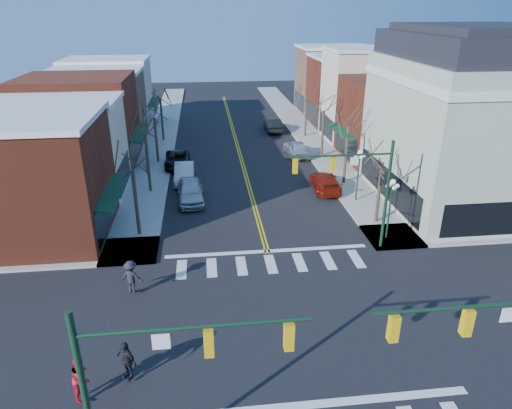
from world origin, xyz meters
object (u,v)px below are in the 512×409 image
object	(u,v)px
lamppost_midblock	(359,167)
car_right_far	(273,125)
pedestrian_dark_a	(126,360)
victorian_corner	(471,119)
car_left_far	(177,160)
pedestrian_dark_b	(131,277)
lamppost_corner	(391,199)
car_left_near	(190,191)
car_right_mid	(296,148)
car_right_near	(325,182)
pedestrian_red_b	(81,377)
car_left_mid	(184,173)

from	to	relation	value
lamppost_midblock	car_right_far	world-z (taller)	lamppost_midblock
pedestrian_dark_a	victorian_corner	bearing A→B (deg)	75.32
car_left_far	pedestrian_dark_b	world-z (taller)	pedestrian_dark_b
lamppost_corner	car_left_near	distance (m)	15.65
car_left_near	car_right_mid	distance (m)	15.41
pedestrian_dark_a	car_right_near	bearing A→B (deg)	95.83
car_left_near	car_left_far	xyz separation A→B (m)	(-1.41, 8.84, -0.15)
victorian_corner	car_left_near	world-z (taller)	victorian_corner
car_left_far	car_right_mid	xyz separation A→B (m)	(12.23, 2.12, 0.12)
car_right_mid	pedestrian_red_b	world-z (taller)	pedestrian_red_b
pedestrian_dark_b	lamppost_midblock	bearing A→B (deg)	-131.37
lamppost_corner	victorian_corner	bearing A→B (deg)	35.86
car_right_near	car_right_far	world-z (taller)	car_right_far
car_right_near	pedestrian_red_b	distance (m)	26.05
car_left_far	car_left_near	bearing A→B (deg)	-82.01
pedestrian_red_b	pedestrian_dark_b	world-z (taller)	pedestrian_red_b
car_right_mid	victorian_corner	bearing A→B (deg)	124.51
car_right_far	pedestrian_dark_a	bearing A→B (deg)	73.19
pedestrian_red_b	pedestrian_dark_a	world-z (taller)	pedestrian_red_b
car_left_near	car_left_far	bearing A→B (deg)	95.04
victorian_corner	pedestrian_dark_a	xyz separation A→B (m)	(-23.80, -16.93, -5.59)
car_right_far	pedestrian_dark_a	size ratio (longest dim) A/B	2.77
car_right_far	pedestrian_red_b	size ratio (longest dim) A/B	2.66
car_left_mid	car_right_near	size ratio (longest dim) A/B	0.93
victorian_corner	lamppost_corner	world-z (taller)	victorian_corner
victorian_corner	car_left_far	xyz separation A→B (m)	(-22.90, 11.01, -5.94)
pedestrian_red_b	pedestrian_dark_b	distance (m)	7.27
victorian_corner	pedestrian_dark_b	size ratio (longest dim) A/B	7.53
victorian_corner	car_left_near	size ratio (longest dim) A/B	2.82
car_left_near	pedestrian_dark_a	xyz separation A→B (m)	(-2.31, -19.10, 0.20)
victorian_corner	pedestrian_dark_b	distance (m)	27.18
car_left_mid	pedestrian_dark_a	distance (m)	23.77
car_left_near	car_left_mid	distance (m)	4.64
lamppost_midblock	pedestrian_red_b	bearing A→B (deg)	-133.19
victorian_corner	pedestrian_dark_a	distance (m)	29.74
car_right_near	car_right_mid	world-z (taller)	car_right_mid
lamppost_midblock	pedestrian_dark_a	xyz separation A→B (m)	(-15.50, -17.43, -1.90)
victorian_corner	car_left_far	distance (m)	26.10
car_left_far	pedestrian_red_b	bearing A→B (deg)	-96.09
pedestrian_dark_b	pedestrian_red_b	bearing A→B (deg)	96.45
car_right_near	car_right_far	bearing A→B (deg)	-82.43
lamppost_midblock	car_left_near	bearing A→B (deg)	172.80
lamppost_corner	pedestrian_red_b	bearing A→B (deg)	-145.56
lamppost_midblock	car_right_far	bearing A→B (deg)	98.11
car_left_far	pedestrian_red_b	world-z (taller)	pedestrian_red_b
lamppost_corner	car_left_far	world-z (taller)	lamppost_corner
pedestrian_red_b	car_right_mid	bearing A→B (deg)	-20.49
victorian_corner	pedestrian_red_b	size ratio (longest dim) A/B	7.49
victorian_corner	car_right_near	world-z (taller)	victorian_corner
lamppost_corner	car_right_far	xyz separation A→B (m)	(-3.28, 29.50, -2.13)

